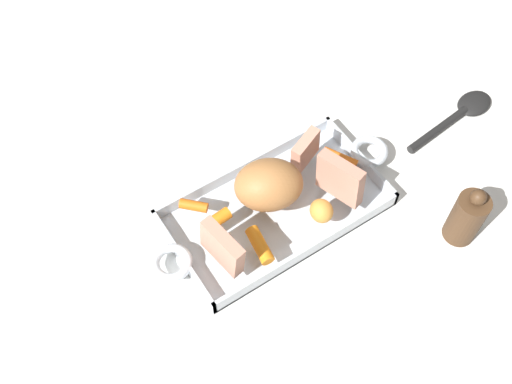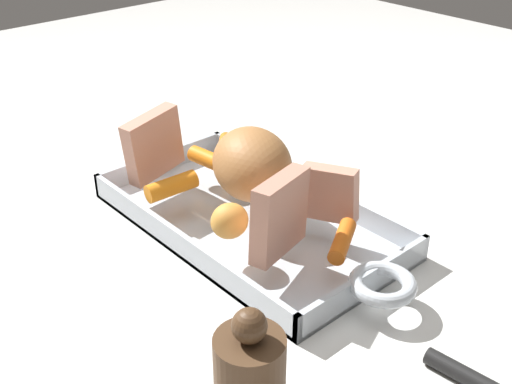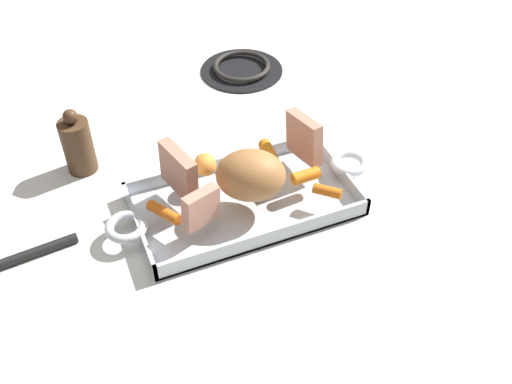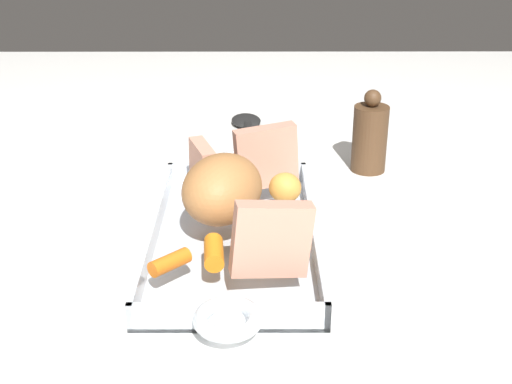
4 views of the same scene
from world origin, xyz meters
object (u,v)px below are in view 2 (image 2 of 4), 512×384
Objects in this scene: pork_roast at (252,164)px; potato_near_roast at (230,221)px; roast_slice_thin at (153,145)px; baby_carrot_center_left at (224,145)px; baby_carrot_northwest at (342,241)px; baby_carrot_center_right at (172,186)px; roast_slice_thick at (330,193)px; baby_carrot_southeast at (206,158)px; roasting_dish at (248,219)px; roast_slice_outer at (280,215)px.

pork_roast is 0.10m from potato_near_roast.
roast_slice_thin reaches higher than baby_carrot_center_left.
potato_near_roast is (-0.10, -0.07, 0.01)m from baby_carrot_northwest.
baby_carrot_center_right is 1.34× the size of baby_carrot_center_left.
roast_slice_thick is 0.07m from baby_carrot_northwest.
potato_near_roast is (0.15, -0.08, 0.01)m from baby_carrot_southeast.
baby_carrot_center_right is at bearing -66.47° from baby_carrot_southeast.
baby_carrot_northwest is at bearing -2.29° from baby_carrot_southeast.
roast_slice_thin is 0.11m from baby_carrot_center_left.
roasting_dish is 7.59× the size of roast_slice_thick.
pork_roast is at bearing 123.86° from potato_near_roast.
baby_carrot_center_right is (-0.17, -0.02, -0.03)m from roast_slice_outer.
baby_carrot_center_left reaches higher than roasting_dish.
baby_carrot_southeast is (-0.19, -0.02, -0.02)m from roast_slice_thick.
roast_slice_outer reaches higher than roast_slice_thin.
roast_slice_thick is (0.09, 0.04, 0.06)m from roasting_dish.
pork_roast reaches higher than baby_carrot_northwest.
potato_near_roast is (-0.05, -0.02, -0.02)m from roast_slice_outer.
baby_carrot_northwest is at bearing 37.69° from potato_near_roast.
roasting_dish is 0.10m from baby_carrot_center_right.
roast_slice_thick is at bearing 17.58° from pork_roast.
potato_near_roast is (0.12, -0.01, 0.01)m from baby_carrot_center_right.
pork_roast is 1.80× the size of baby_carrot_center_right.
baby_carrot_center_left is 0.21m from potato_near_roast.
baby_carrot_southeast is at bearing 176.75° from pork_roast.
roast_slice_thin is 1.71× the size of baby_carrot_center_left.
potato_near_roast is at bearing -142.31° from baby_carrot_northwest.
baby_carrot_center_right reaches higher than baby_carrot_southeast.
baby_carrot_southeast reaches higher than baby_carrot_northwest.
roast_slice_outer is 0.21m from baby_carrot_southeast.
baby_carrot_center_right is 0.13m from baby_carrot_center_left.
pork_roast reaches higher than potato_near_roast.
roast_slice_thin reaches higher than baby_carrot_southeast.
baby_carrot_northwest is at bearing -11.93° from baby_carrot_center_left.
roast_slice_outer reaches higher than pork_roast.
roast_slice_thin is at bearing -179.66° from roast_slice_outer.
baby_carrot_northwest is (0.05, -0.03, -0.02)m from roast_slice_thick.
roast_slice_thin reaches higher than roasting_dish.
pork_roast is 0.10m from baby_carrot_southeast.
baby_carrot_southeast is 0.05m from baby_carrot_center_left.
pork_roast is 1.84× the size of roast_slice_thick.
baby_carrot_southeast is 0.17m from potato_near_roast.
potato_near_roast reaches higher than roasting_dish.
roast_slice_outer is 0.09m from roast_slice_thick.
baby_carrot_southeast is 0.08m from baby_carrot_center_right.
potato_near_roast is (0.05, -0.08, -0.02)m from pork_roast.
baby_carrot_southeast is 1.16× the size of potato_near_roast.
baby_carrot_center_right is at bearing -162.34° from baby_carrot_northwest.
pork_roast is 0.14m from roast_slice_thin.
roast_slice_outer is 0.25m from baby_carrot_center_left.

